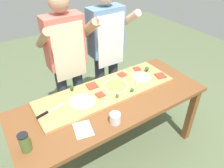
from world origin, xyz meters
The scene contains 27 objects.
ground_plane centered at (0.00, 0.00, 0.00)m, with size 8.00×8.00×0.00m, color #60704C.
prep_table centered at (0.00, 0.00, 0.67)m, with size 1.90×0.77×0.77m.
cutting_board centered at (0.03, 0.13, 0.78)m, with size 1.42×0.45×0.03m, color tan.
chefs_knife centered at (-0.58, 0.13, 0.80)m, with size 0.29×0.09×0.02m.
pizza_whole_pesto_green centered at (0.14, 0.13, 0.80)m, with size 0.26×0.26×0.02m.
pizza_whole_cheese_artichoke centered at (0.47, 0.11, 0.80)m, with size 0.21×0.21×0.02m.
pizza_whole_white_garlic centered at (-0.26, 0.09, 0.80)m, with size 0.25×0.25×0.02m.
pizza_slice_near_left centered at (0.66, 0.02, 0.80)m, with size 0.10×0.10×0.01m, color #BC3D28.
pizza_slice_far_right centered at (0.54, 0.28, 0.80)m, with size 0.08×0.08×0.01m, color #BC3D28.
pizza_slice_center centered at (0.32, 0.27, 0.80)m, with size 0.08×0.08×0.01m, color #BC3D28.
pizza_slice_near_right centered at (-0.07, 0.09, 0.80)m, with size 0.08×0.08×0.01m, color #BC3D28.
pizza_slice_far_left centered at (-0.06, 0.26, 0.80)m, with size 0.11×0.11×0.01m, color #BC3D28.
broccoli_floret_back_right centered at (0.05, -0.04, 0.82)m, with size 0.03×0.03×0.04m.
broccoli_floret_front_mid centered at (0.60, 0.18, 0.83)m, with size 0.05×0.05×0.06m.
broccoli_floret_back_mid centered at (-0.26, 0.30, 0.83)m, with size 0.04×0.04×0.05m.
broccoli_floret_front_left centered at (0.23, -0.04, 0.82)m, with size 0.03×0.03×0.04m.
cheese_crumble_a centered at (0.35, 0.04, 0.81)m, with size 0.02×0.02×0.02m, color white.
cheese_crumble_b centered at (-0.07, 0.16, 0.80)m, with size 0.01×0.01×0.01m, color silver.
cheese_crumble_c centered at (-0.12, -0.06, 0.80)m, with size 0.01×0.01×0.01m, color silver.
cheese_crumble_d centered at (0.07, 0.31, 0.81)m, with size 0.02×0.02×0.02m, color silver.
cheese_crumble_e centered at (-0.09, -0.03, 0.81)m, with size 0.02×0.02×0.02m, color white.
cheese_crumble_f centered at (0.45, -0.05, 0.81)m, with size 0.02×0.02×0.02m, color white.
flour_cup centered at (-0.13, -0.27, 0.81)m, with size 0.09×0.09×0.09m.
sauce_jar centered at (-0.83, -0.15, 0.85)m, with size 0.08×0.08×0.16m.
recipe_note centered at (-0.40, -0.20, 0.77)m, with size 0.14×0.18×0.00m, color white.
cook_left centered at (-0.16, 0.63, 1.00)m, with size 0.54×0.39×1.67m.
cook_right centered at (0.35, 0.63, 1.00)m, with size 0.54×0.39×1.67m.
Camera 1 is at (-0.87, -1.34, 2.07)m, focal length 34.27 mm.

